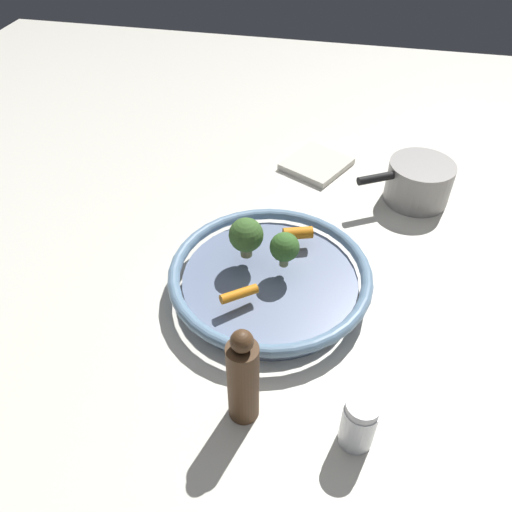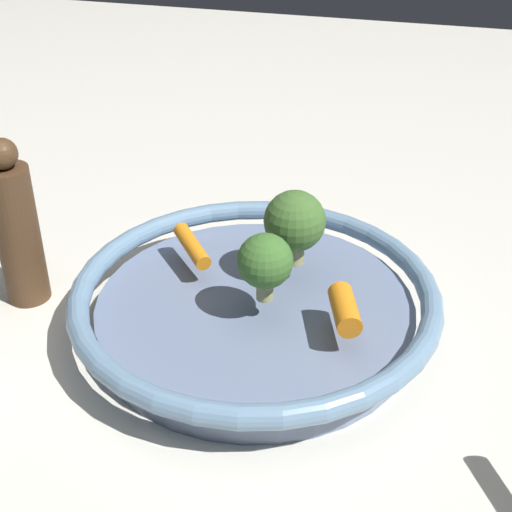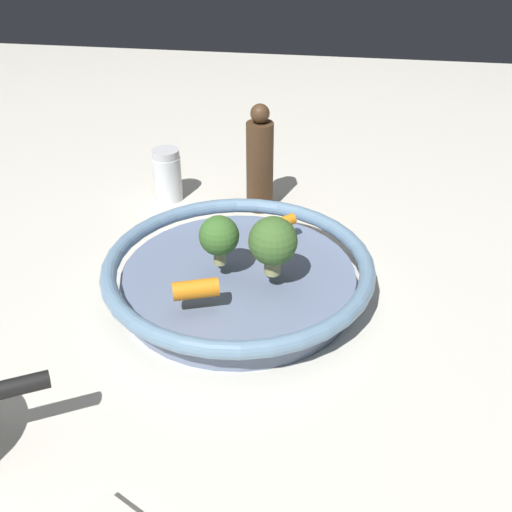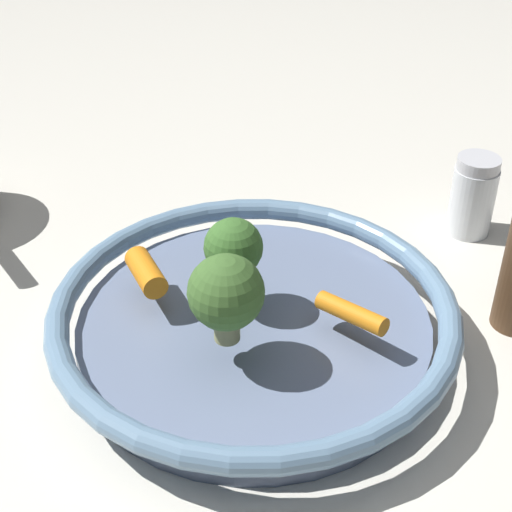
% 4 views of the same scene
% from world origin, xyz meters
% --- Properties ---
extents(ground_plane, '(2.30, 2.30, 0.00)m').
position_xyz_m(ground_plane, '(0.00, 0.00, 0.00)').
color(ground_plane, silver).
extents(serving_bowl, '(0.33, 0.33, 0.05)m').
position_xyz_m(serving_bowl, '(0.00, 0.00, 0.03)').
color(serving_bowl, slate).
rests_on(serving_bowl, ground_plane).
extents(baby_carrot_center, '(0.05, 0.06, 0.02)m').
position_xyz_m(baby_carrot_center, '(-0.07, 0.03, 0.06)').
color(baby_carrot_center, orange).
rests_on(baby_carrot_center, serving_bowl).
extents(baby_carrot_left, '(0.04, 0.05, 0.02)m').
position_xyz_m(baby_carrot_left, '(0.08, -0.03, 0.06)').
color(baby_carrot_left, orange).
rests_on(baby_carrot_left, serving_bowl).
extents(broccoli_floret_small, '(0.05, 0.05, 0.06)m').
position_xyz_m(broccoli_floret_small, '(0.01, -0.02, 0.09)').
color(broccoli_floret_small, tan).
rests_on(broccoli_floret_small, serving_bowl).
extents(broccoli_floret_large, '(0.06, 0.06, 0.07)m').
position_xyz_m(broccoli_floret_large, '(0.02, 0.04, 0.09)').
color(broccoli_floret_large, tan).
rests_on(broccoli_floret_large, serving_bowl).
extents(salt_shaker, '(0.04, 0.04, 0.08)m').
position_xyz_m(salt_shaker, '(-0.23, -0.15, 0.04)').
color(salt_shaker, silver).
rests_on(salt_shaker, ground_plane).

